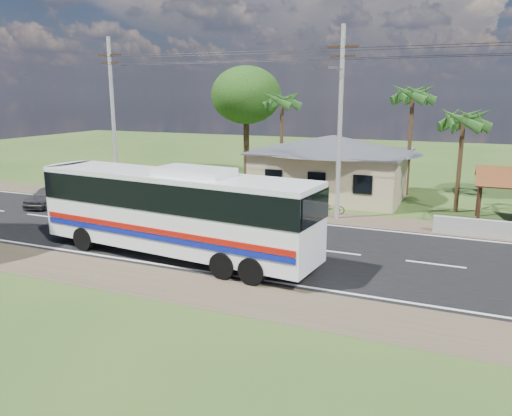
{
  "coord_description": "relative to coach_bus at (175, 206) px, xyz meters",
  "views": [
    {
      "loc": [
        9.81,
        -22.0,
        7.26
      ],
      "look_at": [
        0.1,
        1.0,
        1.52
      ],
      "focal_mm": 35.0,
      "sensor_mm": 36.0,
      "label": 1
    }
  ],
  "objects": [
    {
      "name": "small_car",
      "position": [
        -13.39,
        5.83,
        -1.71
      ],
      "size": [
        2.34,
        4.19,
        1.35
      ],
      "primitive_type": "imported",
      "rotation": [
        0.0,
        0.0,
        0.2
      ],
      "color": "#29292B",
      "rests_on": "ground"
    },
    {
      "name": "ground",
      "position": [
        1.95,
        3.46,
        -2.39
      ],
      "size": [
        120.0,
        120.0,
        0.0
      ],
      "primitive_type": "plane",
      "color": "#2D4C1B",
      "rests_on": "ground"
    },
    {
      "name": "palm_mid",
      "position": [
        7.95,
        18.96,
        4.77
      ],
      "size": [
        2.8,
        2.8,
        8.2
      ],
      "color": "#47301E",
      "rests_on": "ground"
    },
    {
      "name": "palm_far",
      "position": [
        -2.05,
        19.46,
        4.29
      ],
      "size": [
        2.8,
        2.8,
        7.7
      ],
      "color": "#47301E",
      "rests_on": "ground"
    },
    {
      "name": "palm_near",
      "position": [
        11.45,
        14.46,
        3.32
      ],
      "size": [
        2.8,
        2.8,
        6.7
      ],
      "color": "#47301E",
      "rests_on": "ground"
    },
    {
      "name": "motorcycle",
      "position": [
        4.43,
        10.84,
        -1.98
      ],
      "size": [
        1.62,
        0.85,
        0.81
      ],
      "primitive_type": "imported",
      "rotation": [
        0.0,
        0.0,
        1.78
      ],
      "color": "black",
      "rests_on": "ground"
    },
    {
      "name": "house",
      "position": [
        2.95,
        16.46,
        0.26
      ],
      "size": [
        12.4,
        10.0,
        5.0
      ],
      "color": "tan",
      "rests_on": "ground"
    },
    {
      "name": "coach_bus",
      "position": [
        0.0,
        0.0,
        0.0
      ],
      "size": [
        13.65,
        4.23,
        4.17
      ],
      "rotation": [
        0.0,
        0.0,
        -0.1
      ],
      "color": "white",
      "rests_on": "ground"
    },
    {
      "name": "road",
      "position": [
        1.95,
        3.46,
        -2.38
      ],
      "size": [
        120.0,
        16.0,
        0.03
      ],
      "color": "black",
      "rests_on": "ground"
    },
    {
      "name": "tree_behind_house",
      "position": [
        -6.05,
        21.46,
        4.73
      ],
      "size": [
        6.0,
        6.0,
        9.61
      ],
      "color": "#47301E",
      "rests_on": "ground"
    },
    {
      "name": "concrete_barrier",
      "position": [
        13.95,
        9.06,
        -1.94
      ],
      "size": [
        7.0,
        0.3,
        0.9
      ],
      "primitive_type": "cube",
      "color": "#9E9E99",
      "rests_on": "ground"
    },
    {
      "name": "utility_poles",
      "position": [
        4.62,
        9.95,
        3.38
      ],
      "size": [
        32.8,
        2.22,
        11.0
      ],
      "color": "#9E9E99",
      "rests_on": "ground"
    }
  ]
}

